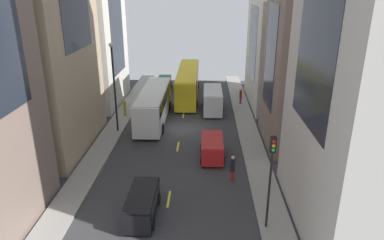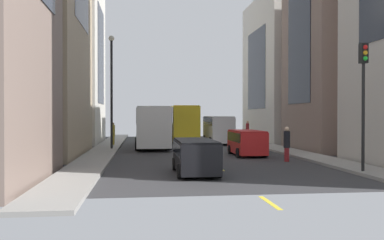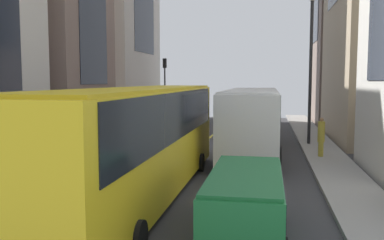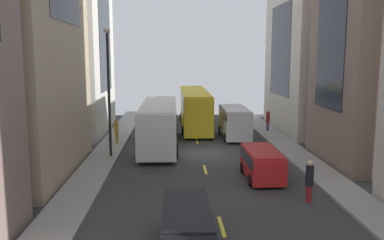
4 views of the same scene
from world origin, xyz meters
TOP-DOWN VIEW (x-y plane):
  - ground_plane at (0.00, 0.00)m, footprint 39.37×39.37m
  - sidewalk_west at (-6.68, 0.00)m, footprint 2.01×44.00m
  - sidewalk_east at (6.68, 0.00)m, footprint 2.01×44.00m
  - lane_stripe_1 at (0.00, -12.60)m, footprint 0.16×2.00m
  - lane_stripe_2 at (0.00, -4.20)m, footprint 0.16×2.00m
  - lane_stripe_3 at (0.00, 4.20)m, footprint 0.16×2.00m
  - lane_stripe_4 at (0.00, 12.60)m, footprint 0.16×2.00m
  - lane_stripe_5 at (0.00, 21.00)m, footprint 0.16×2.00m
  - building_west_2 at (-12.16, 8.48)m, footprint 8.64×10.41m
  - building_east_1 at (12.88, -2.93)m, footprint 10.09×8.02m
  - building_east_2 at (11.27, 8.98)m, footprint 6.84×11.89m
  - city_bus_white at (-3.00, 2.38)m, footprint 2.80×11.51m
  - streetcar_yellow at (0.18, 11.28)m, footprint 2.70×13.92m
  - delivery_van_white at (3.28, 5.61)m, footprint 2.25×5.79m
  - car_red_0 at (3.03, -6.23)m, footprint 1.95×4.11m
  - car_black_1 at (-1.47, -14.45)m, footprint 1.88×4.36m
  - car_green_2 at (-3.32, 14.31)m, footprint 1.89×4.53m
  - pedestrian_walking_far at (-6.36, 3.26)m, footprint 0.33×0.33m
  - pedestrian_waiting_curb at (6.69, 7.93)m, footprint 0.33×0.33m
  - pedestrian_crossing_near at (4.45, -9.98)m, footprint 0.38×0.38m
  - traffic_light_near_corner at (6.08, -15.49)m, footprint 0.32×0.44m
  - streetlamp_near at (-6.18, -0.99)m, footprint 0.44×0.44m

SIDE VIEW (x-z plane):
  - ground_plane at x=0.00m, z-range 0.00..0.00m
  - lane_stripe_1 at x=0.00m, z-range 0.00..0.01m
  - lane_stripe_2 at x=0.00m, z-range 0.00..0.01m
  - lane_stripe_3 at x=0.00m, z-range 0.00..0.01m
  - lane_stripe_4 at x=0.00m, z-range 0.00..0.01m
  - lane_stripe_5 at x=0.00m, z-range 0.00..0.01m
  - sidewalk_west at x=-6.68m, z-range 0.00..0.15m
  - sidewalk_east at x=6.68m, z-range 0.00..0.15m
  - car_black_1 at x=-1.47m, z-range 0.14..1.71m
  - car_green_2 at x=-3.32m, z-range 0.15..1.78m
  - car_red_0 at x=3.03m, z-range 0.15..1.82m
  - pedestrian_crossing_near at x=4.45m, z-range 0.06..2.08m
  - pedestrian_walking_far at x=-6.36m, z-range 0.20..2.10m
  - pedestrian_waiting_curb at x=6.69m, z-range 0.22..2.17m
  - delivery_van_white at x=3.28m, z-range 0.23..2.80m
  - city_bus_white at x=-3.00m, z-range 0.33..3.68m
  - streetcar_yellow at x=0.18m, z-range 0.33..3.92m
  - traffic_light_near_corner at x=6.08m, z-range 1.29..7.07m
  - streetlamp_near at x=-6.18m, z-range 0.99..9.59m
  - building_east_2 at x=11.27m, z-range 0.00..14.83m
  - building_east_1 at x=12.88m, z-range 0.00..15.84m
  - building_west_2 at x=-12.16m, z-range 0.00..16.98m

